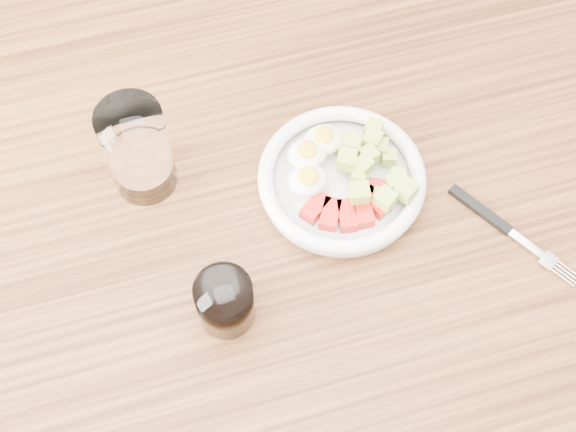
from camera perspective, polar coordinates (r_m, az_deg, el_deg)
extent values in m
plane|color=brown|center=(1.65, 0.44, -12.82)|extent=(4.00, 4.00, 0.00)
cube|color=brown|center=(1.63, 19.61, 9.16)|extent=(0.07, 0.07, 0.73)
cube|color=brown|center=(0.94, 0.76, -1.75)|extent=(1.50, 0.90, 0.04)
cylinder|color=white|center=(0.95, 3.80, 2.32)|extent=(0.19, 0.19, 0.01)
torus|color=white|center=(0.93, 3.85, 2.75)|extent=(0.20, 0.20, 0.02)
cube|color=red|center=(0.92, 1.97, 0.62)|extent=(0.04, 0.04, 0.02)
cube|color=red|center=(0.91, 3.03, 0.12)|extent=(0.04, 0.04, 0.02)
cube|color=red|center=(0.91, 4.22, 0.01)|extent=(0.03, 0.04, 0.02)
cube|color=red|center=(0.92, 5.34, 0.31)|extent=(0.02, 0.04, 0.02)
cube|color=red|center=(0.92, 6.23, 0.95)|extent=(0.03, 0.04, 0.02)
cube|color=red|center=(0.93, 6.76, 1.85)|extent=(0.04, 0.03, 0.02)
ellipsoid|color=white|center=(0.94, 1.36, 4.41)|extent=(0.05, 0.04, 0.03)
ellipsoid|color=yellow|center=(0.93, 1.38, 4.74)|extent=(0.03, 0.03, 0.01)
ellipsoid|color=white|center=(0.95, 2.55, 5.43)|extent=(0.05, 0.04, 0.03)
ellipsoid|color=yellow|center=(0.94, 2.57, 5.77)|extent=(0.03, 0.03, 0.01)
ellipsoid|color=white|center=(0.92, 1.44, 2.52)|extent=(0.05, 0.04, 0.03)
ellipsoid|color=yellow|center=(0.91, 1.46, 2.84)|extent=(0.03, 0.03, 0.01)
cube|color=#AFC04A|center=(0.94, 6.03, 5.43)|extent=(0.03, 0.03, 0.02)
cube|color=#AFC04A|center=(0.93, 5.10, 2.87)|extent=(0.02, 0.02, 0.02)
cube|color=#AFC04A|center=(0.91, 6.91, 1.17)|extent=(0.03, 0.03, 0.02)
cube|color=#AFC04A|center=(0.95, 7.18, 4.15)|extent=(0.02, 0.02, 0.02)
cube|color=#AFC04A|center=(0.91, 5.13, 1.61)|extent=(0.02, 0.02, 0.02)
cube|color=#AFC04A|center=(0.92, 6.59, 1.35)|extent=(0.02, 0.02, 0.02)
cube|color=#AFC04A|center=(0.93, 4.22, 4.01)|extent=(0.03, 0.03, 0.02)
cube|color=#AFC04A|center=(0.91, 8.39, 1.84)|extent=(0.03, 0.03, 0.02)
cube|color=#AFC04A|center=(0.95, 6.12, 6.19)|extent=(0.03, 0.03, 0.02)
cube|color=#AFC04A|center=(0.94, 4.55, 5.14)|extent=(0.03, 0.03, 0.02)
cube|color=#AFC04A|center=(0.95, 6.48, 4.84)|extent=(0.03, 0.03, 0.02)
cube|color=#AFC04A|center=(0.95, 6.08, 4.87)|extent=(0.02, 0.02, 0.02)
cube|color=#AFC04A|center=(0.96, 6.34, 4.98)|extent=(0.02, 0.02, 0.02)
cube|color=#AFC04A|center=(0.92, 7.55, 2.29)|extent=(0.02, 0.02, 0.02)
cube|color=#AFC04A|center=(0.93, 5.75, 4.30)|extent=(0.02, 0.02, 0.02)
cube|color=#AFC04A|center=(0.92, 5.38, 3.59)|extent=(0.02, 0.02, 0.02)
cube|color=#AFC04A|center=(0.95, 4.12, 4.82)|extent=(0.02, 0.02, 0.02)
cube|color=#AFC04A|center=(0.93, 7.73, 2.74)|extent=(0.02, 0.02, 0.02)
cube|color=black|center=(0.96, 13.51, 0.44)|extent=(0.05, 0.08, 0.01)
cube|color=silver|center=(0.95, 16.68, -1.99)|extent=(0.03, 0.05, 0.00)
cube|color=silver|center=(0.95, 18.05, -3.03)|extent=(0.03, 0.02, 0.00)
cylinder|color=silver|center=(0.95, 18.94, -4.17)|extent=(0.02, 0.03, 0.00)
cylinder|color=silver|center=(0.95, 19.09, -3.98)|extent=(0.02, 0.03, 0.00)
cylinder|color=silver|center=(0.95, 19.23, -3.79)|extent=(0.02, 0.03, 0.00)
cylinder|color=silver|center=(0.95, 19.37, -3.61)|extent=(0.02, 0.03, 0.00)
cylinder|color=white|center=(0.91, -10.64, 4.64)|extent=(0.07, 0.07, 0.13)
cylinder|color=white|center=(0.85, -4.51, -6.09)|extent=(0.06, 0.06, 0.07)
cylinder|color=black|center=(0.85, -4.50, -6.13)|extent=(0.05, 0.05, 0.06)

